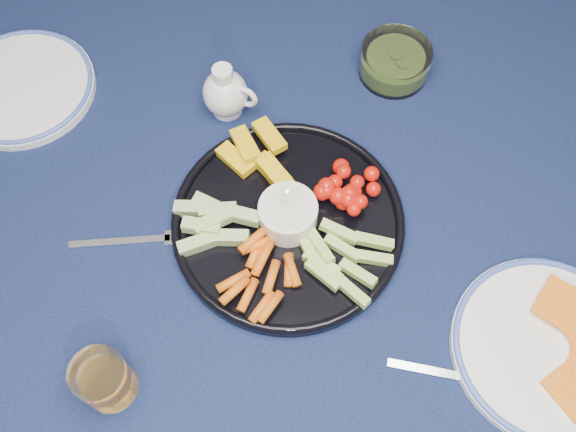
{
  "coord_description": "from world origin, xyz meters",
  "views": [
    {
      "loc": [
        0.08,
        -0.32,
        1.55
      ],
      "look_at": [
        0.09,
        0.07,
        0.78
      ],
      "focal_mm": 40.0,
      "sensor_mm": 36.0,
      "label": 1
    }
  ],
  "objects_px": {
    "cheese_plate": "(549,347)",
    "creamer_pitcher": "(226,93)",
    "crudite_platter": "(286,220)",
    "juice_tumbler": "(105,381)",
    "dining_table": "(227,293)",
    "side_plate_extra": "(22,87)",
    "pickle_bowl": "(395,63)"
  },
  "relations": [
    {
      "from": "creamer_pitcher",
      "to": "side_plate_extra",
      "type": "distance_m",
      "value": 0.32
    },
    {
      "from": "side_plate_extra",
      "to": "crudite_platter",
      "type": "bearing_deg",
      "value": -30.95
    },
    {
      "from": "dining_table",
      "to": "juice_tumbler",
      "type": "relative_size",
      "value": 21.31
    },
    {
      "from": "side_plate_extra",
      "to": "dining_table",
      "type": "bearing_deg",
      "value": -44.22
    },
    {
      "from": "cheese_plate",
      "to": "creamer_pitcher",
      "type": "bearing_deg",
      "value": 137.09
    },
    {
      "from": "dining_table",
      "to": "crudite_platter",
      "type": "bearing_deg",
      "value": 36.46
    },
    {
      "from": "creamer_pitcher",
      "to": "dining_table",
      "type": "bearing_deg",
      "value": -90.6
    },
    {
      "from": "dining_table",
      "to": "juice_tumbler",
      "type": "bearing_deg",
      "value": -130.98
    },
    {
      "from": "crudite_platter",
      "to": "creamer_pitcher",
      "type": "height_order",
      "value": "crudite_platter"
    },
    {
      "from": "creamer_pitcher",
      "to": "pickle_bowl",
      "type": "relative_size",
      "value": 0.86
    },
    {
      "from": "crudite_platter",
      "to": "juice_tumbler",
      "type": "height_order",
      "value": "crudite_platter"
    },
    {
      "from": "dining_table",
      "to": "side_plate_extra",
      "type": "bearing_deg",
      "value": 135.78
    },
    {
      "from": "crudite_platter",
      "to": "cheese_plate",
      "type": "distance_m",
      "value": 0.37
    },
    {
      "from": "dining_table",
      "to": "cheese_plate",
      "type": "xyz_separation_m",
      "value": [
        0.41,
        -0.12,
        0.1
      ]
    },
    {
      "from": "dining_table",
      "to": "side_plate_extra",
      "type": "distance_m",
      "value": 0.45
    },
    {
      "from": "juice_tumbler",
      "to": "side_plate_extra",
      "type": "bearing_deg",
      "value": 111.9
    },
    {
      "from": "dining_table",
      "to": "creamer_pitcher",
      "type": "height_order",
      "value": "creamer_pitcher"
    },
    {
      "from": "crudite_platter",
      "to": "creamer_pitcher",
      "type": "bearing_deg",
      "value": 113.11
    },
    {
      "from": "crudite_platter",
      "to": "cheese_plate",
      "type": "relative_size",
      "value": 1.32
    },
    {
      "from": "creamer_pitcher",
      "to": "pickle_bowl",
      "type": "height_order",
      "value": "creamer_pitcher"
    },
    {
      "from": "dining_table",
      "to": "pickle_bowl",
      "type": "height_order",
      "value": "pickle_bowl"
    },
    {
      "from": "cheese_plate",
      "to": "side_plate_extra",
      "type": "height_order",
      "value": "cheese_plate"
    },
    {
      "from": "crudite_platter",
      "to": "juice_tumbler",
      "type": "distance_m",
      "value": 0.31
    },
    {
      "from": "dining_table",
      "to": "side_plate_extra",
      "type": "xyz_separation_m",
      "value": [
        -0.32,
        0.31,
        0.1
      ]
    },
    {
      "from": "crudite_platter",
      "to": "creamer_pitcher",
      "type": "xyz_separation_m",
      "value": [
        -0.09,
        0.2,
        0.02
      ]
    },
    {
      "from": "creamer_pitcher",
      "to": "side_plate_extra",
      "type": "bearing_deg",
      "value": 172.47
    },
    {
      "from": "side_plate_extra",
      "to": "cheese_plate",
      "type": "bearing_deg",
      "value": -30.16
    },
    {
      "from": "crudite_platter",
      "to": "juice_tumbler",
      "type": "xyz_separation_m",
      "value": [
        -0.22,
        -0.22,
        0.02
      ]
    },
    {
      "from": "dining_table",
      "to": "cheese_plate",
      "type": "bearing_deg",
      "value": -15.72
    },
    {
      "from": "cheese_plate",
      "to": "dining_table",
      "type": "bearing_deg",
      "value": 164.28
    },
    {
      "from": "cheese_plate",
      "to": "crudite_platter",
      "type": "bearing_deg",
      "value": 150.83
    },
    {
      "from": "pickle_bowl",
      "to": "dining_table",
      "type": "bearing_deg",
      "value": -128.2
    }
  ]
}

